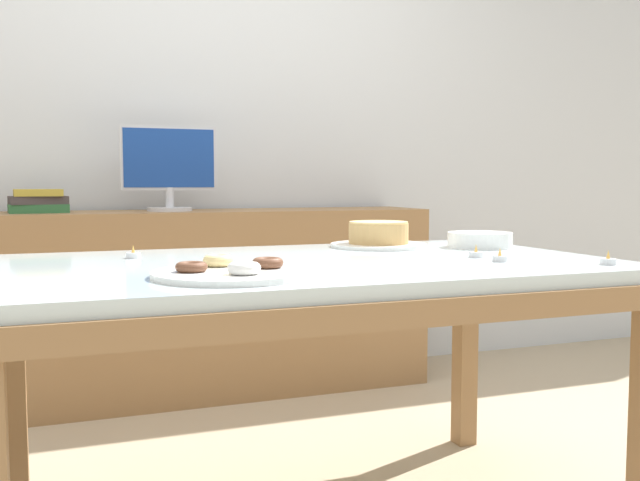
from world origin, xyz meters
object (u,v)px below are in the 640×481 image
at_px(pastry_platter, 232,271).
at_px(tealight_right_edge, 608,261).
at_px(cake_chocolate_round, 379,236).
at_px(computer_monitor, 169,169).
at_px(plate_stack, 480,240).
at_px(tealight_near_front, 133,255).
at_px(tealight_left_edge, 476,254).
at_px(tealight_near_cakes, 500,258).
at_px(tealight_centre, 463,239).
at_px(book_stack, 38,201).

height_order(pastry_platter, tealight_right_edge, pastry_platter).
bearing_deg(tealight_right_edge, cake_chocolate_round, 116.66).
relative_size(computer_monitor, plate_stack, 2.02).
xyz_separation_m(plate_stack, tealight_near_front, (-1.10, 0.05, -0.01)).
height_order(plate_stack, tealight_left_edge, plate_stack).
bearing_deg(computer_monitor, tealight_near_front, -103.58).
bearing_deg(cake_chocolate_round, tealight_near_cakes, -77.08).
distance_m(cake_chocolate_round, pastry_platter, 0.84).
xyz_separation_m(tealight_near_front, tealight_right_edge, (1.14, -0.60, 0.00)).
bearing_deg(tealight_near_front, tealight_left_edge, -19.22).
xyz_separation_m(cake_chocolate_round, tealight_left_edge, (0.12, -0.40, -0.03)).
relative_size(tealight_near_cakes, tealight_left_edge, 1.00).
bearing_deg(tealight_near_cakes, tealight_near_front, 154.53).
bearing_deg(tealight_right_edge, tealight_centre, 87.99).
bearing_deg(tealight_right_edge, tealight_near_front, 152.30).
bearing_deg(book_stack, computer_monitor, -0.15).
relative_size(book_stack, cake_chocolate_round, 0.78).
bearing_deg(plate_stack, tealight_right_edge, -86.52).
distance_m(tealight_centre, tealight_near_front, 1.17).
distance_m(tealight_centre, tealight_right_edge, 0.74).
relative_size(cake_chocolate_round, pastry_platter, 0.88).
relative_size(pastry_platter, plate_stack, 1.72).
bearing_deg(book_stack, cake_chocolate_round, -46.11).
relative_size(computer_monitor, pastry_platter, 1.17).
bearing_deg(tealight_near_front, plate_stack, -2.83).
bearing_deg(tealight_near_cakes, plate_stack, 63.84).
height_order(plate_stack, tealight_centre, plate_stack).
relative_size(book_stack, plate_stack, 1.18).
height_order(computer_monitor, plate_stack, computer_monitor).
xyz_separation_m(pastry_platter, tealight_left_edge, (0.75, 0.16, -0.00)).
bearing_deg(tealight_left_edge, book_stack, 128.19).
distance_m(tealight_near_cakes, tealight_left_edge, 0.12).
distance_m(pastry_platter, plate_stack, 1.03).
distance_m(cake_chocolate_round, tealight_left_edge, 0.41).
xyz_separation_m(cake_chocolate_round, tealight_near_cakes, (0.12, -0.51, -0.03)).
bearing_deg(tealight_centre, tealight_near_cakes, -113.05).
xyz_separation_m(cake_chocolate_round, tealight_centre, (0.36, 0.07, -0.03)).
height_order(tealight_near_cakes, tealight_right_edge, same).
bearing_deg(cake_chocolate_round, computer_monitor, 114.93).
bearing_deg(tealight_near_front, pastry_platter, -70.92).
bearing_deg(computer_monitor, plate_stack, -56.47).
xyz_separation_m(tealight_near_front, tealight_left_edge, (0.92, -0.32, 0.00)).
relative_size(book_stack, tealight_right_edge, 6.19).
distance_m(book_stack, tealight_near_cakes, 2.01).
height_order(pastry_platter, tealight_near_front, pastry_platter).
distance_m(pastry_platter, tealight_right_edge, 0.98).
height_order(tealight_right_edge, tealight_left_edge, same).
height_order(computer_monitor, tealight_left_edge, computer_monitor).
height_order(cake_chocolate_round, pastry_platter, cake_chocolate_round).
xyz_separation_m(computer_monitor, tealight_near_front, (-0.29, -1.18, -0.26)).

